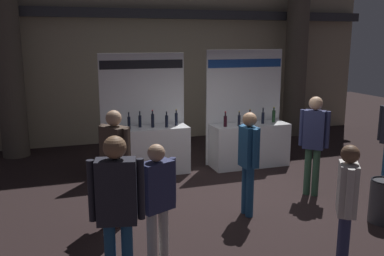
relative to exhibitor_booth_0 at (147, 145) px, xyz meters
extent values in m
plane|color=black|center=(1.10, -2.05, -0.61)|extent=(24.70, 24.70, 0.00)
cube|color=gray|center=(1.10, 3.02, 2.51)|extent=(12.35, 0.25, 6.24)
cube|color=#2D2D33|center=(1.10, 2.72, 2.82)|extent=(12.35, 0.20, 0.24)
cylinder|color=#51473D|center=(-2.74, 2.29, 2.01)|extent=(0.62, 0.62, 5.24)
cylinder|color=#51473D|center=(4.93, 2.29, 2.01)|extent=(0.62, 0.62, 5.24)
cube|color=white|center=(0.00, -0.05, -0.12)|extent=(1.72, 0.60, 0.99)
cube|color=white|center=(0.00, 0.29, 0.64)|extent=(1.81, 0.04, 2.50)
cube|color=black|center=(0.00, 0.27, 1.65)|extent=(1.76, 0.01, 0.18)
cylinder|color=#472D14|center=(-0.66, -0.01, 0.49)|extent=(0.06, 0.06, 0.23)
cylinder|color=#472D14|center=(-0.66, -0.01, 0.63)|extent=(0.03, 0.03, 0.06)
cylinder|color=black|center=(-0.66, -0.01, 0.67)|extent=(0.03, 0.03, 0.02)
cylinder|color=black|center=(-0.37, -0.09, 0.50)|extent=(0.06, 0.06, 0.25)
cylinder|color=black|center=(-0.37, -0.09, 0.67)|extent=(0.03, 0.03, 0.08)
cylinder|color=black|center=(-0.37, -0.09, 0.72)|extent=(0.03, 0.03, 0.02)
cylinder|color=black|center=(-0.13, 0.02, 0.50)|extent=(0.06, 0.06, 0.25)
cylinder|color=black|center=(-0.13, 0.02, 0.66)|extent=(0.03, 0.03, 0.07)
cylinder|color=black|center=(-0.13, 0.02, 0.71)|extent=(0.03, 0.03, 0.02)
cylinder|color=black|center=(0.12, -0.07, 0.52)|extent=(0.07, 0.07, 0.28)
cylinder|color=black|center=(0.12, -0.07, 0.69)|extent=(0.03, 0.03, 0.07)
cylinder|color=red|center=(0.12, -0.07, 0.73)|extent=(0.03, 0.03, 0.02)
cylinder|color=black|center=(0.40, -0.15, 0.50)|extent=(0.07, 0.07, 0.25)
cylinder|color=black|center=(0.40, -0.15, 0.65)|extent=(0.03, 0.03, 0.06)
cylinder|color=black|center=(0.40, -0.15, 0.70)|extent=(0.03, 0.03, 0.02)
cylinder|color=black|center=(0.64, -0.04, 0.51)|extent=(0.06, 0.06, 0.27)
cylinder|color=black|center=(0.64, -0.04, 0.67)|extent=(0.03, 0.03, 0.06)
cylinder|color=gold|center=(0.64, -0.04, 0.71)|extent=(0.03, 0.03, 0.02)
cube|color=white|center=(2.28, -0.22, -0.14)|extent=(1.72, 0.60, 0.95)
cube|color=white|center=(2.28, 0.12, 0.66)|extent=(1.81, 0.04, 2.56)
cube|color=navy|center=(2.28, 0.10, 1.64)|extent=(1.76, 0.01, 0.18)
cylinder|color=black|center=(1.65, -0.30, 0.45)|extent=(0.07, 0.07, 0.23)
cylinder|color=black|center=(1.65, -0.30, 0.61)|extent=(0.03, 0.03, 0.08)
cylinder|color=red|center=(1.65, -0.30, 0.66)|extent=(0.03, 0.03, 0.02)
cylinder|color=black|center=(1.96, -0.32, 0.45)|extent=(0.06, 0.06, 0.23)
cylinder|color=black|center=(1.96, -0.32, 0.60)|extent=(0.03, 0.03, 0.07)
cylinder|color=gold|center=(1.96, -0.32, 0.65)|extent=(0.03, 0.03, 0.02)
cylinder|color=black|center=(2.26, -0.22, 0.46)|extent=(0.06, 0.06, 0.25)
cylinder|color=black|center=(2.26, -0.22, 0.62)|extent=(0.03, 0.03, 0.06)
cylinder|color=gold|center=(2.26, -0.22, 0.66)|extent=(0.03, 0.03, 0.02)
cylinder|color=black|center=(2.57, -0.24, 0.46)|extent=(0.07, 0.07, 0.25)
cylinder|color=black|center=(2.57, -0.24, 0.63)|extent=(0.03, 0.03, 0.08)
cylinder|color=black|center=(2.57, -0.24, 0.68)|extent=(0.03, 0.03, 0.02)
cylinder|color=#19381E|center=(2.88, -0.17, 0.47)|extent=(0.08, 0.08, 0.26)
cylinder|color=#19381E|center=(2.88, -0.17, 0.63)|extent=(0.03, 0.03, 0.06)
cylinder|color=gold|center=(2.88, -0.17, 0.67)|extent=(0.03, 0.03, 0.02)
cylinder|color=#38383D|center=(2.92, -3.55, -0.28)|extent=(0.39, 0.39, 0.66)
cylinder|color=#33563D|center=(2.50, -2.15, -0.18)|extent=(0.12, 0.12, 0.87)
cylinder|color=#33563D|center=(2.60, -2.26, -0.18)|extent=(0.12, 0.12, 0.87)
cube|color=navy|center=(2.55, -2.20, 0.60)|extent=(0.40, 0.39, 0.69)
sphere|color=tan|center=(2.55, -2.20, 1.07)|extent=(0.24, 0.24, 0.24)
cylinder|color=navy|center=(2.39, -2.05, 0.62)|extent=(0.08, 0.08, 0.65)
cylinder|color=navy|center=(2.71, -2.36, 0.62)|extent=(0.08, 0.08, 0.65)
cylinder|color=navy|center=(1.07, -2.72, -0.21)|extent=(0.12, 0.12, 0.81)
cylinder|color=navy|center=(1.06, -2.57, -0.21)|extent=(0.12, 0.12, 0.81)
cube|color=navy|center=(1.06, -2.64, 0.52)|extent=(0.23, 0.32, 0.64)
sphere|color=tan|center=(1.06, -2.64, 0.95)|extent=(0.22, 0.22, 0.22)
cylinder|color=navy|center=(1.07, -2.84, 0.53)|extent=(0.08, 0.08, 0.61)
cylinder|color=navy|center=(1.06, -2.45, 0.53)|extent=(0.08, 0.08, 0.61)
cylinder|color=#23232D|center=(4.00, -2.20, 0.63)|extent=(0.08, 0.08, 0.66)
cylinder|color=maroon|center=(-1.02, -2.26, -0.19)|extent=(0.12, 0.12, 0.85)
cylinder|color=maroon|center=(-0.93, -2.41, -0.19)|extent=(0.12, 0.12, 0.85)
cube|color=#47382D|center=(-0.97, -2.34, 0.58)|extent=(0.43, 0.49, 0.68)
sphere|color=tan|center=(-0.97, -2.34, 1.04)|extent=(0.23, 0.23, 0.23)
cylinder|color=#47382D|center=(-1.11, -2.12, 0.59)|extent=(0.08, 0.08, 0.64)
cylinder|color=#47382D|center=(-0.84, -2.55, 0.59)|extent=(0.08, 0.08, 0.64)
cylinder|color=silver|center=(-0.76, -3.79, -0.23)|extent=(0.12, 0.12, 0.76)
cylinder|color=silver|center=(-0.60, -3.71, -0.23)|extent=(0.12, 0.12, 0.76)
cube|color=navy|center=(-0.68, -3.75, 0.45)|extent=(0.46, 0.36, 0.60)
sphere|color=tan|center=(-0.68, -3.75, 0.86)|extent=(0.21, 0.21, 0.21)
cylinder|color=navy|center=(-0.91, -3.86, 0.46)|extent=(0.08, 0.08, 0.57)
cylinder|color=navy|center=(-0.45, -3.65, 0.46)|extent=(0.08, 0.08, 0.57)
cube|color=#23232D|center=(-1.22, -4.22, 0.61)|extent=(0.45, 0.31, 0.70)
sphere|color=#8C6647|center=(-1.22, -4.22, 1.09)|extent=(0.24, 0.24, 0.24)
cylinder|color=#23232D|center=(-0.98, -4.27, 0.63)|extent=(0.08, 0.08, 0.66)
cylinder|color=#23232D|center=(-1.47, -4.17, 0.63)|extent=(0.08, 0.08, 0.66)
cylinder|color=navy|center=(1.42, -4.53, -0.23)|extent=(0.12, 0.12, 0.77)
cylinder|color=navy|center=(1.34, -4.65, -0.23)|extent=(0.12, 0.12, 0.77)
cube|color=silver|center=(1.38, -4.59, 0.47)|extent=(0.36, 0.40, 0.61)
sphere|color=brown|center=(1.38, -4.59, 0.88)|extent=(0.21, 0.21, 0.21)
cylinder|color=silver|center=(1.50, -4.41, 0.48)|extent=(0.08, 0.08, 0.58)
cylinder|color=silver|center=(1.26, -4.77, 0.48)|extent=(0.08, 0.08, 0.58)
camera|label=1|loc=(-1.77, -8.38, 2.16)|focal=39.18mm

